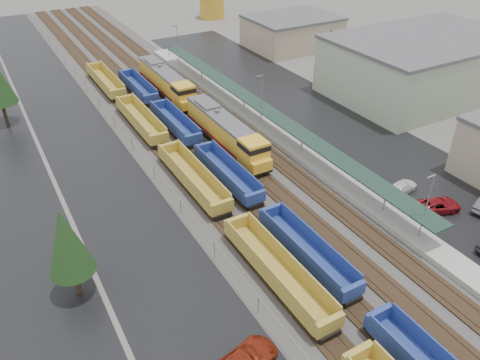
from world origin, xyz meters
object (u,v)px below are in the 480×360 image
(locomotive_lead, at_px, (227,132))
(well_string_blue, at_px, (262,208))
(locomotive_trail, at_px, (167,82))
(well_string_yellow, at_px, (229,218))
(storage_tank, at_px, (212,5))
(parked_car_east_c, at_px, (402,188))
(parked_car_east_b, at_px, (438,205))

(locomotive_lead, distance_m, well_string_blue, 15.96)
(locomotive_trail, height_order, well_string_blue, locomotive_trail)
(well_string_yellow, relative_size, storage_tank, 16.55)
(locomotive_lead, relative_size, parked_car_east_c, 4.18)
(locomotive_lead, bearing_deg, storage_tank, 64.67)
(well_string_blue, height_order, parked_car_east_c, well_string_blue)
(storage_tank, height_order, parked_car_east_b, storage_tank)
(locomotive_trail, distance_m, well_string_yellow, 37.15)
(locomotive_trail, bearing_deg, well_string_blue, -96.27)
(locomotive_lead, xyz_separation_m, parked_car_east_b, (13.31, -24.12, -1.66))
(well_string_yellow, relative_size, parked_car_east_c, 22.38)
(well_string_yellow, distance_m, storage_tank, 88.70)
(locomotive_lead, xyz_separation_m, parked_car_east_c, (12.55, -19.57, -1.70))
(well_string_yellow, bearing_deg, locomotive_lead, 62.34)
(well_string_yellow, height_order, well_string_blue, well_string_yellow)
(locomotive_lead, height_order, locomotive_trail, same)
(parked_car_east_b, bearing_deg, well_string_blue, 81.53)
(parked_car_east_c, bearing_deg, well_string_yellow, 67.31)
(locomotive_lead, relative_size, locomotive_trail, 1.00)
(locomotive_lead, distance_m, storage_tank, 71.46)
(locomotive_lead, distance_m, parked_car_east_b, 27.59)
(locomotive_trail, relative_size, well_string_yellow, 0.19)
(locomotive_lead, bearing_deg, locomotive_trail, 90.00)
(storage_tank, bearing_deg, well_string_blue, -113.37)
(storage_tank, bearing_deg, locomotive_trail, -125.04)
(locomotive_trail, bearing_deg, parked_car_east_c, -72.81)
(well_string_blue, xyz_separation_m, storage_tank, (34.57, 79.99, 2.04))
(locomotive_lead, height_order, storage_tank, storage_tank)
(parked_car_east_b, bearing_deg, parked_car_east_c, 27.65)
(well_string_yellow, relative_size, parked_car_east_b, 20.36)
(parked_car_east_b, relative_size, parked_car_east_c, 1.10)
(well_string_yellow, relative_size, well_string_blue, 1.13)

